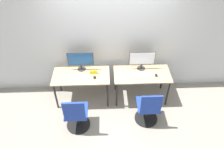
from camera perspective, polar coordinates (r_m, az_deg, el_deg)
ground_plane at (r=4.93m, az=0.06°, el=-8.57°), size 20.00×20.00×0.00m
wall_back at (r=4.60m, az=-0.30°, el=10.20°), size 12.00×0.05×2.80m
desk_left at (r=4.72m, az=-8.01°, el=-0.83°), size 1.21×0.62×0.71m
monitor_left at (r=4.67m, az=-8.22°, el=3.70°), size 0.55×0.18×0.43m
keyboard_left at (r=4.60m, az=-8.19°, el=-0.73°), size 0.42×0.15×0.02m
mouse_left at (r=4.56m, az=-4.57°, el=-0.73°), size 0.06×0.09×0.03m
office_chair_left at (r=4.36m, az=-9.26°, el=-10.53°), size 0.48×0.48×0.90m
desk_right at (r=4.76m, az=7.78°, el=-0.43°), size 1.21×0.62×0.71m
monitor_right at (r=4.68m, az=7.84°, el=3.89°), size 0.55×0.18×0.43m
keyboard_right at (r=4.63m, az=8.03°, el=-0.32°), size 0.42×0.15×0.02m
mouse_right at (r=4.69m, az=11.45°, el=-0.17°), size 0.06×0.09×0.03m
office_chair_right at (r=4.47m, az=9.42°, el=-8.91°), size 0.48×0.48×0.90m
placard_left at (r=4.65m, az=-4.87°, el=0.61°), size 0.16×0.03×0.08m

